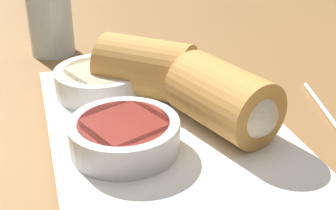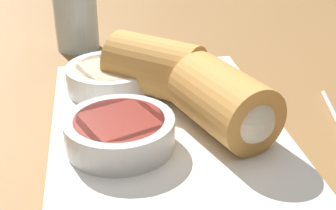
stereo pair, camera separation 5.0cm
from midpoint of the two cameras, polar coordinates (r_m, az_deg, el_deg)
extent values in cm
cube|color=olive|center=(47.60, -5.11, -4.59)|extent=(180.00, 140.00, 2.00)
cube|color=white|center=(45.30, -3.17, -3.95)|extent=(33.16, 21.25, 1.20)
cube|color=white|center=(44.91, -3.19, -3.14)|extent=(34.49, 22.10, 0.30)
cylinder|color=#D19347|center=(43.55, 3.50, 0.79)|extent=(11.49, 9.29, 6.34)
sphere|color=beige|center=(40.90, 7.08, -1.26)|extent=(4.12, 4.12, 4.12)
cylinder|color=#D19347|center=(50.23, -5.61, 4.48)|extent=(11.30, 11.67, 6.34)
sphere|color=#6B9E47|center=(48.51, -1.44, 3.75)|extent=(4.12, 4.12, 4.12)
cylinder|color=silver|center=(41.44, -8.84, -3.81)|extent=(9.82, 9.82, 2.80)
cylinder|color=maroon|center=(40.86, -8.95, -2.44)|extent=(8.05, 8.05, 0.50)
cylinder|color=silver|center=(52.08, -11.04, 2.82)|extent=(9.82, 9.82, 2.80)
cylinder|color=beige|center=(51.62, -11.16, 3.98)|extent=(8.05, 8.05, 0.50)
cylinder|color=silver|center=(53.63, 15.71, -0.14)|extent=(10.72, 3.12, 0.50)
cylinder|color=silver|center=(67.98, -16.31, 10.18)|extent=(6.11, 6.11, 10.39)
camera|label=1|loc=(0.03, -93.28, -1.71)|focal=50.00mm
camera|label=2|loc=(0.03, 86.72, 1.71)|focal=50.00mm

